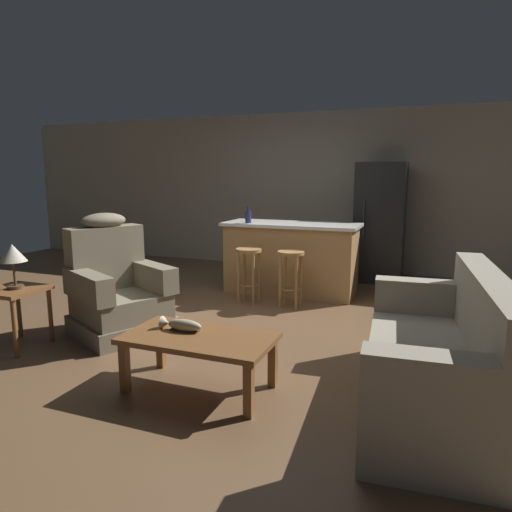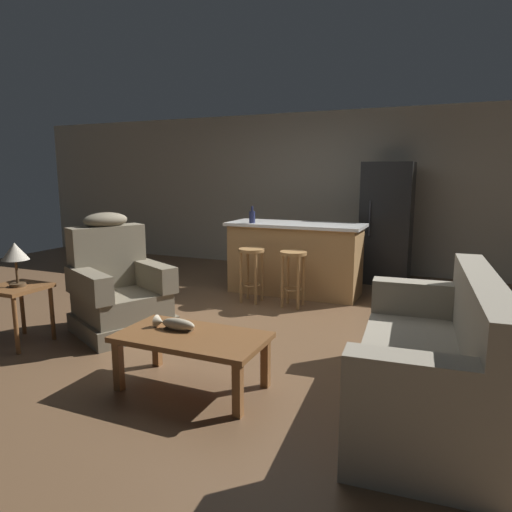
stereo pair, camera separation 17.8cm
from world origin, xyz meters
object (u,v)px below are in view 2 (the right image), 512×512
at_px(coffee_table, 192,342).
at_px(table_lamp, 15,254).
at_px(end_table, 17,296).
at_px(couch, 435,363).
at_px(recliner_near_lamp, 118,290).
at_px(fish_figurine, 175,324).
at_px(bottle_tall_green, 252,217).
at_px(refrigerator, 387,223).
at_px(bar_stool_right, 293,269).
at_px(kitchen_island, 295,258).
at_px(bar_stool_left, 251,265).

bearing_deg(coffee_table, table_lamp, 175.69).
bearing_deg(end_table, couch, 3.20).
bearing_deg(recliner_near_lamp, fish_figurine, -6.54).
xyz_separation_m(coffee_table, fish_figurine, (-0.18, 0.05, 0.10)).
relative_size(table_lamp, bottle_tall_green, 1.85).
bearing_deg(refrigerator, fish_figurine, -103.57).
relative_size(recliner_near_lamp, end_table, 2.14).
bearing_deg(couch, recliner_near_lamp, -13.14).
bearing_deg(bar_stool_right, kitchen_island, 106.82).
xyz_separation_m(table_lamp, bar_stool_right, (1.94, 2.19, -0.40)).
bearing_deg(recliner_near_lamp, bottle_tall_green, 97.94).
bearing_deg(recliner_near_lamp, end_table, -104.97).
distance_m(recliner_near_lamp, table_lamp, 1.00).
xyz_separation_m(recliner_near_lamp, kitchen_island, (1.18, 2.14, 0.06)).
distance_m(kitchen_island, refrigerator, 1.62).
distance_m(fish_figurine, recliner_near_lamp, 1.43).
bearing_deg(bar_stool_left, bottle_tall_green, 112.69).
distance_m(couch, kitchen_island, 3.21).
bearing_deg(recliner_near_lamp, bar_stool_right, 74.33).
distance_m(kitchen_island, bar_stool_right, 0.66).
bearing_deg(bar_stool_right, couch, -49.85).
bearing_deg(coffee_table, recliner_near_lamp, 148.92).
height_order(bar_stool_left, bottle_tall_green, bottle_tall_green).
relative_size(couch, bar_stool_left, 2.88).
height_order(coffee_table, bar_stool_right, bar_stool_right).
relative_size(table_lamp, bar_stool_left, 0.60).
xyz_separation_m(couch, end_table, (-3.64, -0.20, 0.12)).
distance_m(coffee_table, table_lamp, 2.02).
height_order(end_table, bar_stool_left, bar_stool_left).
bearing_deg(coffee_table, kitchen_island, 93.86).
xyz_separation_m(kitchen_island, bottle_tall_green, (-0.53, -0.21, 0.56)).
bearing_deg(couch, bottle_tall_green, -49.32).
distance_m(couch, bar_stool_right, 2.60).
bearing_deg(bottle_tall_green, table_lamp, -115.14).
relative_size(recliner_near_lamp, bar_stool_left, 1.76).
bearing_deg(bar_stool_left, table_lamp, -122.53).
relative_size(fish_figurine, bottle_tall_green, 1.53).
bearing_deg(bottle_tall_green, refrigerator, 42.44).
xyz_separation_m(coffee_table, bar_stool_right, (-0.01, 2.34, 0.11)).
height_order(coffee_table, table_lamp, table_lamp).
height_order(fish_figurine, bottle_tall_green, bottle_tall_green).
distance_m(couch, bottle_tall_green, 3.46).
height_order(couch, kitchen_island, kitchen_island).
height_order(end_table, kitchen_island, kitchen_island).
bearing_deg(table_lamp, kitchen_island, 58.14).
bearing_deg(table_lamp, bottle_tall_green, 64.86).
bearing_deg(bar_stool_left, fish_figurine, -80.64).
bearing_deg(kitchen_island, recliner_near_lamp, -118.88).
xyz_separation_m(bar_stool_left, bar_stool_right, (0.55, 0.00, 0.00)).
distance_m(fish_figurine, bottle_tall_green, 2.82).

